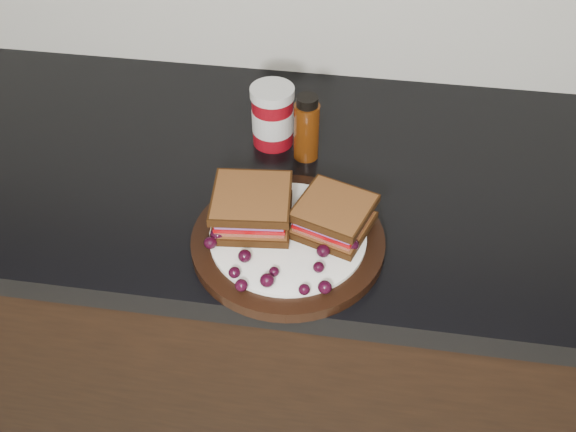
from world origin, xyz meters
name	(u,v)px	position (x,y,z in m)	size (l,w,h in m)	color
base_cabinets	(304,337)	(0.00, 1.70, 0.43)	(3.96, 0.58, 0.86)	black
countertop	(309,179)	(0.00, 1.70, 0.88)	(3.98, 0.60, 0.04)	black
plate	(288,241)	(-0.01, 1.52, 0.91)	(0.28, 0.28, 0.02)	black
sandwich_left	(252,207)	(-0.06, 1.54, 0.95)	(0.11, 0.11, 0.05)	brown
sandwich_right	(334,216)	(0.05, 1.54, 0.95)	(0.10, 0.10, 0.05)	brown
grape_0	(210,243)	(-0.11, 1.48, 0.93)	(0.02, 0.02, 0.02)	black
grape_1	(245,256)	(-0.06, 1.46, 0.93)	(0.02, 0.02, 0.02)	black
grape_2	(234,273)	(-0.07, 1.43, 0.93)	(0.02, 0.02, 0.02)	black
grape_3	(241,285)	(-0.05, 1.41, 0.93)	(0.02, 0.02, 0.02)	black
grape_4	(267,280)	(-0.02, 1.42, 0.93)	(0.02, 0.02, 0.02)	black
grape_5	(274,272)	(-0.02, 1.44, 0.93)	(0.01, 0.01, 0.01)	black
grape_6	(304,289)	(0.03, 1.42, 0.93)	(0.02, 0.02, 0.01)	black
grape_7	(325,287)	(0.05, 1.42, 0.93)	(0.02, 0.02, 0.02)	black
grape_8	(319,267)	(0.04, 1.46, 0.93)	(0.02, 0.02, 0.01)	black
grape_9	(323,251)	(0.05, 1.49, 0.93)	(0.02, 0.02, 0.02)	black
grape_10	(351,245)	(0.08, 1.51, 0.93)	(0.02, 0.02, 0.02)	black
grape_11	(345,239)	(0.07, 1.51, 0.93)	(0.02, 0.02, 0.02)	black
grape_12	(341,236)	(0.07, 1.52, 0.93)	(0.02, 0.02, 0.01)	black
grape_13	(335,214)	(0.05, 1.57, 0.93)	(0.02, 0.02, 0.02)	black
grape_14	(260,199)	(-0.06, 1.58, 0.93)	(0.02, 0.02, 0.02)	black
grape_15	(257,213)	(-0.06, 1.55, 0.93)	(0.02, 0.02, 0.02)	black
grape_16	(241,217)	(-0.08, 1.54, 0.93)	(0.02, 0.02, 0.02)	black
grape_17	(242,224)	(-0.08, 1.52, 0.93)	(0.02, 0.02, 0.02)	black
grape_18	(218,235)	(-0.11, 1.50, 0.93)	(0.02, 0.02, 0.02)	black
grape_19	(256,203)	(-0.07, 1.57, 0.93)	(0.02, 0.02, 0.02)	black
grape_20	(257,226)	(-0.05, 1.52, 0.93)	(0.02, 0.02, 0.02)	black
grape_21	(251,223)	(-0.06, 1.53, 0.93)	(0.01, 0.01, 0.01)	black
condiment_jar	(273,116)	(-0.07, 1.77, 0.95)	(0.07, 0.07, 0.11)	maroon
oil_bottle	(307,127)	(-0.01, 1.74, 0.96)	(0.04, 0.04, 0.12)	#4E2107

